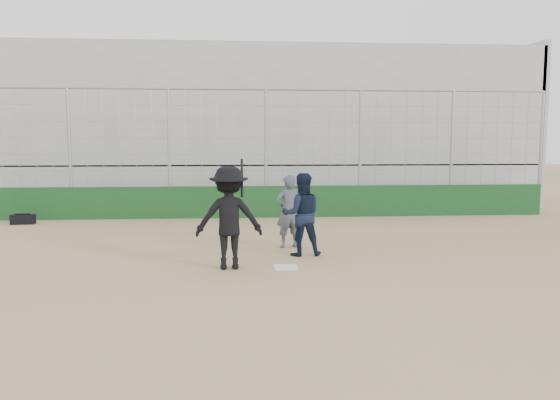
{
  "coord_description": "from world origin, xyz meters",
  "views": [
    {
      "loc": [
        -0.92,
        -10.15,
        2.4
      ],
      "look_at": [
        0.0,
        1.4,
        1.15
      ],
      "focal_mm": 35.0,
      "sensor_mm": 36.0,
      "label": 1
    }
  ],
  "objects": [
    {
      "name": "ground",
      "position": [
        0.0,
        0.0,
        0.0
      ],
      "size": [
        90.0,
        90.0,
        0.0
      ],
      "primitive_type": "plane",
      "color": "olive",
      "rests_on": "ground"
    },
    {
      "name": "home_plate",
      "position": [
        0.0,
        0.0,
        0.01
      ],
      "size": [
        0.44,
        0.44,
        0.02
      ],
      "primitive_type": "cube",
      "color": "white",
      "rests_on": "ground"
    },
    {
      "name": "backstop",
      "position": [
        0.0,
        7.0,
        0.96
      ],
      "size": [
        18.1,
        0.25,
        4.04
      ],
      "color": "#123B17",
      "rests_on": "ground"
    },
    {
      "name": "bleachers",
      "position": [
        0.0,
        11.95,
        2.92
      ],
      "size": [
        20.25,
        6.7,
        6.98
      ],
      "color": "#9D9D9D",
      "rests_on": "ground"
    },
    {
      "name": "batter_at_plate",
      "position": [
        -1.07,
        0.06,
        0.97
      ],
      "size": [
        1.28,
        0.82,
        2.07
      ],
      "color": "black",
      "rests_on": "ground"
    },
    {
      "name": "catcher_crouched",
      "position": [
        0.43,
        1.08,
        0.59
      ],
      "size": [
        0.88,
        0.71,
        1.18
      ],
      "color": "black",
      "rests_on": "ground"
    },
    {
      "name": "umpire",
      "position": [
        0.24,
        2.02,
        0.74
      ],
      "size": [
        0.7,
        0.58,
        1.49
      ],
      "primitive_type": "imported",
      "rotation": [
        0.0,
        0.0,
        3.49
      ],
      "color": "#454B57",
      "rests_on": "ground"
    },
    {
      "name": "equipment_bag",
      "position": [
        -7.13,
        6.08,
        0.14
      ],
      "size": [
        0.66,
        0.31,
        0.32
      ],
      "color": "black",
      "rests_on": "ground"
    }
  ]
}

